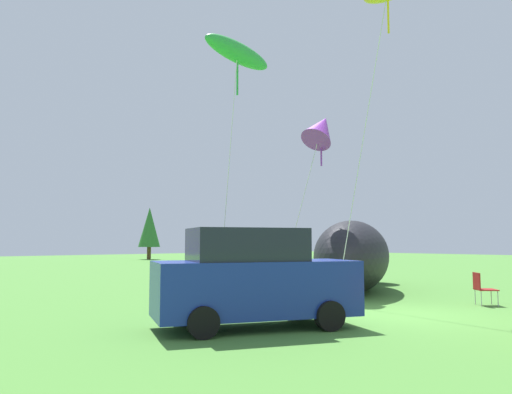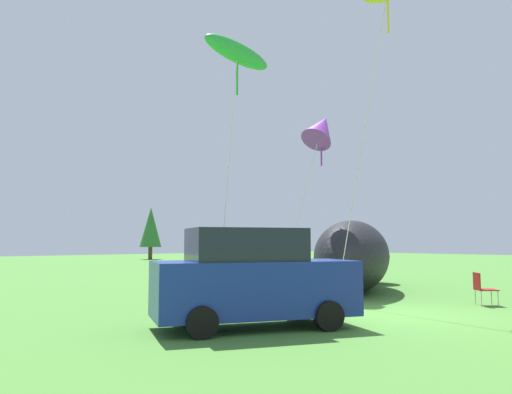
{
  "view_description": "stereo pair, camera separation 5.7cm",
  "coord_description": "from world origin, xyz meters",
  "px_view_note": "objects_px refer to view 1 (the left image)",
  "views": [
    {
      "loc": [
        -10.98,
        -7.16,
        1.81
      ],
      "look_at": [
        -0.3,
        4.88,
        3.25
      ],
      "focal_mm": 35.0,
      "sensor_mm": 36.0,
      "label": 1
    },
    {
      "loc": [
        -10.94,
        -7.2,
        1.81
      ],
      "look_at": [
        -0.3,
        4.88,
        3.25
      ],
      "focal_mm": 35.0,
      "sensor_mm": 36.0,
      "label": 2
    }
  ],
  "objects_px": {
    "parked_car": "(254,279)",
    "kite_purple_delta": "(321,129)",
    "kite_green_fish": "(237,53)",
    "inflatable_cat": "(355,258)",
    "folding_chair": "(482,286)"
  },
  "relations": [
    {
      "from": "parked_car",
      "to": "kite_purple_delta",
      "type": "xyz_separation_m",
      "value": [
        5.98,
        3.26,
        4.69
      ]
    },
    {
      "from": "parked_car",
      "to": "kite_green_fish",
      "type": "relative_size",
      "value": 0.57
    },
    {
      "from": "inflatable_cat",
      "to": "parked_car",
      "type": "bearing_deg",
      "value": 172.1
    },
    {
      "from": "inflatable_cat",
      "to": "kite_purple_delta",
      "type": "height_order",
      "value": "kite_purple_delta"
    },
    {
      "from": "parked_car",
      "to": "inflatable_cat",
      "type": "distance_m",
      "value": 9.05
    },
    {
      "from": "folding_chair",
      "to": "kite_purple_delta",
      "type": "height_order",
      "value": "kite_purple_delta"
    },
    {
      "from": "parked_car",
      "to": "kite_green_fish",
      "type": "bearing_deg",
      "value": 78.71
    },
    {
      "from": "inflatable_cat",
      "to": "kite_green_fish",
      "type": "height_order",
      "value": "kite_green_fish"
    },
    {
      "from": "inflatable_cat",
      "to": "kite_purple_delta",
      "type": "bearing_deg",
      "value": 158.05
    },
    {
      "from": "folding_chair",
      "to": "kite_purple_delta",
      "type": "relative_size",
      "value": 0.14
    },
    {
      "from": "inflatable_cat",
      "to": "kite_green_fish",
      "type": "xyz_separation_m",
      "value": [
        -6.11,
        -0.45,
        6.25
      ]
    },
    {
      "from": "inflatable_cat",
      "to": "kite_green_fish",
      "type": "relative_size",
      "value": 1.04
    },
    {
      "from": "kite_purple_delta",
      "to": "kite_green_fish",
      "type": "height_order",
      "value": "kite_green_fish"
    },
    {
      "from": "kite_purple_delta",
      "to": "inflatable_cat",
      "type": "bearing_deg",
      "value": 9.82
    },
    {
      "from": "folding_chair",
      "to": "kite_green_fish",
      "type": "bearing_deg",
      "value": -177.43
    }
  ]
}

